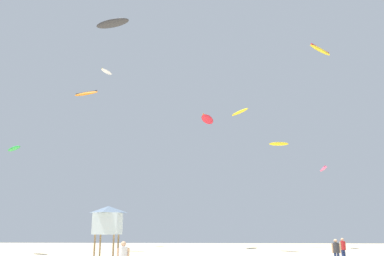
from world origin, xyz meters
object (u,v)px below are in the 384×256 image
(kite_aloft_0, at_px, (240,112))
(kite_aloft_7, at_px, (207,119))
(kite_aloft_1, at_px, (320,50))
(kite_aloft_5, at_px, (323,169))
(person_left, at_px, (343,248))
(kite_aloft_2, at_px, (86,94))
(kite_aloft_9, at_px, (14,149))
(kite_aloft_3, at_px, (107,72))
(kite_aloft_8, at_px, (279,144))
(person_midground, at_px, (336,250))
(lifeguard_tower, at_px, (108,220))
(kite_aloft_6, at_px, (112,23))

(kite_aloft_0, xyz_separation_m, kite_aloft_7, (-3.92, 7.30, 1.25))
(kite_aloft_1, xyz_separation_m, kite_aloft_5, (2.73, 13.03, -10.85))
(person_left, bearing_deg, kite_aloft_1, 140.85)
(kite_aloft_2, height_order, kite_aloft_7, kite_aloft_2)
(kite_aloft_2, bearing_deg, kite_aloft_9, -133.33)
(kite_aloft_1, distance_m, kite_aloft_3, 32.33)
(kite_aloft_9, bearing_deg, kite_aloft_0, 15.25)
(kite_aloft_1, bearing_deg, kite_aloft_8, 99.24)
(person_left, distance_m, kite_aloft_2, 32.17)
(kite_aloft_3, xyz_separation_m, kite_aloft_8, (25.32, -0.27, -11.69))
(person_midground, distance_m, kite_aloft_5, 28.38)
(lifeguard_tower, height_order, kite_aloft_2, kite_aloft_2)
(kite_aloft_5, bearing_deg, lifeguard_tower, -138.34)
(kite_aloft_6, bearing_deg, kite_aloft_1, 18.00)
(kite_aloft_2, height_order, kite_aloft_8, kite_aloft_2)
(kite_aloft_6, bearing_deg, kite_aloft_0, 42.52)
(kite_aloft_1, xyz_separation_m, kite_aloft_9, (-31.64, -1.79, -10.70))
(kite_aloft_1, xyz_separation_m, kite_aloft_2, (-26.51, 3.64, -3.03))
(kite_aloft_8, bearing_deg, kite_aloft_9, -149.37)
(kite_aloft_3, bearing_deg, kite_aloft_5, -5.03)
(kite_aloft_2, xyz_separation_m, kite_aloft_8, (24.00, 11.81, -3.88))
(kite_aloft_3, distance_m, kite_aloft_6, 24.01)
(kite_aloft_0, height_order, kite_aloft_7, kite_aloft_7)
(kite_aloft_7, bearing_deg, lifeguard_tower, -111.94)
(kite_aloft_0, height_order, kite_aloft_9, kite_aloft_0)
(lifeguard_tower, height_order, kite_aloft_7, kite_aloft_7)
(kite_aloft_3, height_order, kite_aloft_5, kite_aloft_3)
(kite_aloft_0, bearing_deg, kite_aloft_2, -177.23)
(kite_aloft_7, bearing_deg, person_midground, -70.79)
(kite_aloft_9, bearing_deg, kite_aloft_7, 35.29)
(person_midground, xyz_separation_m, kite_aloft_9, (-27.89, 11.29, 9.22))
(kite_aloft_3, bearing_deg, person_midground, -50.08)
(kite_aloft_5, height_order, kite_aloft_9, kite_aloft_9)
(kite_aloft_2, bearing_deg, kite_aloft_5, 17.80)
(kite_aloft_3, xyz_separation_m, kite_aloft_7, (15.42, -3.91, -8.95))
(kite_aloft_3, xyz_separation_m, kite_aloft_6, (7.04, -22.48, -4.64))
(kite_aloft_6, bearing_deg, lifeguard_tower, -38.32)
(person_midground, bearing_deg, kite_aloft_3, -139.03)
(lifeguard_tower, relative_size, kite_aloft_9, 1.42)
(kite_aloft_0, bearing_deg, person_left, -63.44)
(person_midground, xyz_separation_m, kite_aloft_7, (-8.67, 24.89, 15.76))
(kite_aloft_2, bearing_deg, person_midground, -36.29)
(person_midground, relative_size, kite_aloft_2, 0.50)
(kite_aloft_6, bearing_deg, kite_aloft_9, 155.36)
(person_midground, xyz_separation_m, kite_aloft_0, (-4.76, 17.59, 14.51))
(kite_aloft_3, height_order, kite_aloft_9, kite_aloft_3)
(kite_aloft_3, relative_size, kite_aloft_5, 0.82)
(kite_aloft_7, distance_m, kite_aloft_8, 10.90)
(kite_aloft_2, distance_m, kite_aloft_5, 31.69)
(kite_aloft_8, bearing_deg, kite_aloft_3, 179.39)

